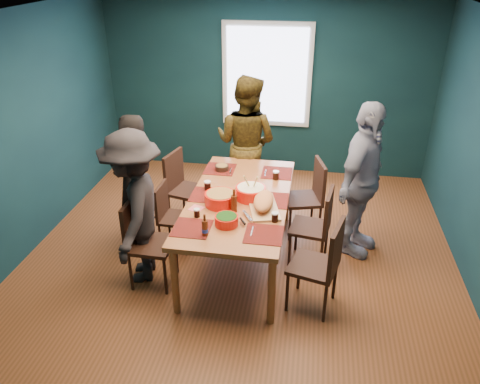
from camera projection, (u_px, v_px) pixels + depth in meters
The scene contains 26 objects.
room at pixel (245, 139), 5.19m from camera, with size 5.01×5.01×2.71m.
dining_table at pixel (239, 204), 5.17m from camera, with size 1.09×2.15×0.82m.
chair_left_far at pixel (181, 183), 6.02m from camera, with size 0.53×0.53×0.97m.
chair_left_mid at pixel (169, 212), 5.53m from camera, with size 0.39×0.39×0.82m.
chair_left_near at pixel (143, 236), 4.90m from camera, with size 0.45×0.45×0.98m.
chair_right_far at pixel (310, 192), 5.79m from camera, with size 0.54×0.54×0.97m.
chair_right_mid at pixel (318, 222), 5.20m from camera, with size 0.48×0.48×0.93m.
chair_right_near at pixel (323, 260), 4.51m from camera, with size 0.55×0.55×0.99m.
person_far_left at pixel (134, 182), 5.46m from camera, with size 0.60×0.39×1.64m, color black.
person_back at pixel (246, 143), 6.31m from camera, with size 0.89×0.69×1.83m, color black.
person_right at pixel (362, 181), 5.26m from camera, with size 1.08×0.45×1.84m, color silver.
person_near_left at pixel (135, 208), 4.85m from camera, with size 1.10×0.63×1.70m, color black.
bowl_salad at pixel (220, 198), 4.96m from camera, with size 0.33×0.33×0.14m.
bowl_dumpling at pixel (251, 192), 5.09m from camera, with size 0.33×0.33×0.31m.
bowl_herbs at pixel (227, 220), 4.61m from camera, with size 0.24×0.24×0.10m.
cutting_board at pixel (263, 202), 4.89m from camera, with size 0.42×0.73×0.16m.
small_bowl at pixel (222, 167), 5.75m from camera, with size 0.17×0.17×0.07m.
beer_bottle_a at pixel (205, 228), 4.42m from camera, with size 0.06×0.06×0.23m.
beer_bottle_b at pixel (234, 203), 4.82m from camera, with size 0.07×0.07×0.26m.
cola_glass_a at pixel (197, 212), 4.75m from camera, with size 0.06×0.06×0.09m.
cola_glass_b at pixel (275, 217), 4.66m from camera, with size 0.07×0.07×0.10m.
cola_glass_c at pixel (276, 175), 5.52m from camera, with size 0.08×0.08×0.10m.
cola_glass_d at pixel (208, 185), 5.27m from camera, with size 0.08×0.08×0.11m.
napkin_a at pixel (269, 197), 5.15m from camera, with size 0.15×0.15×0.00m, color #EA626E.
napkin_b at pixel (196, 208), 4.92m from camera, with size 0.13×0.13×0.00m, color #EA626E.
napkin_c at pixel (263, 234), 4.48m from camera, with size 0.16×0.16×0.00m, color #EA626E.
Camera 1 is at (0.73, -4.55, 3.25)m, focal length 35.00 mm.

